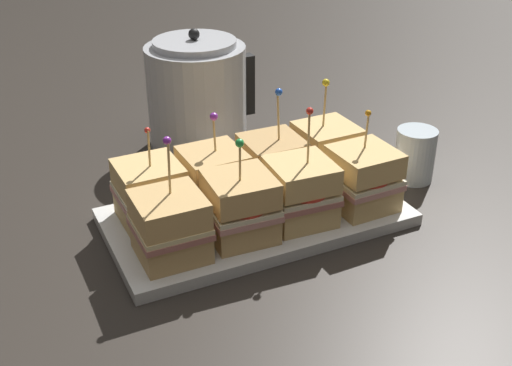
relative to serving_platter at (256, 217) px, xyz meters
The scene contains 12 objects.
ground_plane 0.01m from the serving_platter, ahead, with size 6.00×6.00×0.00m, color #2D2823.
serving_platter is the anchor object (origin of this frame).
sandwich_front_far_left 0.17m from the serving_platter, 160.80° to the right, with size 0.09×0.09×0.17m.
sandwich_front_center_left 0.09m from the serving_platter, 133.94° to the right, with size 0.10×0.10×0.15m.
sandwich_front_center_right 0.09m from the serving_platter, 44.87° to the right, with size 0.10×0.10×0.18m.
sandwich_front_far_right 0.17m from the serving_platter, 19.03° to the right, with size 0.10×0.10×0.15m.
sandwich_back_far_left 0.16m from the serving_platter, 162.06° to the left, with size 0.09×0.09×0.15m.
sandwich_back_center_left 0.09m from the serving_platter, 135.01° to the left, with size 0.10×0.10×0.15m.
sandwich_back_center_right 0.09m from the serving_platter, 43.83° to the left, with size 0.10×0.10×0.17m.
sandwich_back_far_right 0.17m from the serving_platter, 17.91° to the left, with size 0.10×0.10×0.17m.
kettle_steel 0.31m from the serving_platter, 85.59° to the left, with size 0.20×0.18×0.22m.
drinking_glass 0.30m from the serving_platter, ahead, with size 0.07×0.07×0.09m.
Camera 1 is at (-0.36, -0.75, 0.52)m, focal length 45.00 mm.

